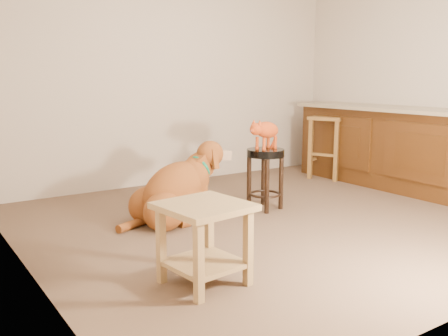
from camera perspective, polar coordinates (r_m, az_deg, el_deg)
floor at (r=4.65m, az=6.75°, el=-5.70°), size 4.50×4.00×0.01m
room_shell at (r=4.49m, az=7.23°, el=15.33°), size 4.54×4.04×2.62m
cabinet_run at (r=6.16m, az=18.89°, el=1.98°), size 0.70×2.56×0.94m
padded_stool at (r=4.85m, az=4.74°, el=0.15°), size 0.37×0.37×0.60m
wood_stool at (r=6.49m, az=11.86°, el=2.49°), size 0.56×0.56×0.79m
side_table at (r=3.11m, az=-2.27°, el=-7.25°), size 0.56×0.56×0.52m
golden_retriever at (r=4.44m, az=-5.63°, el=-2.70°), size 1.20×0.60×0.76m
tabby_kitten at (r=4.79m, az=4.70°, el=4.23°), size 0.49×0.28×0.32m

